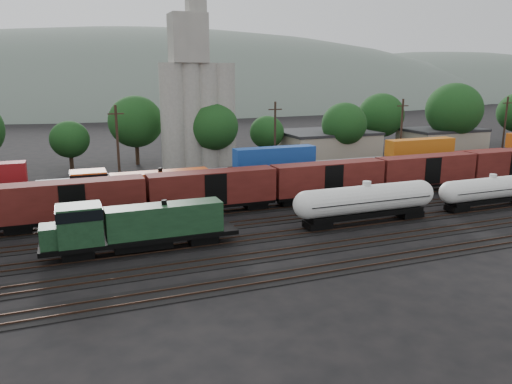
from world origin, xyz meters
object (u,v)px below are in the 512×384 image
object	(u,v)px
orange_locomotive	(133,188)
grain_silo	(197,103)
green_locomotive	(131,226)
tank_car_a	(366,201)

from	to	relation	value
orange_locomotive	grain_silo	bearing A→B (deg)	59.84
orange_locomotive	grain_silo	xyz separation A→B (m)	(15.11, 26.00, 8.45)
green_locomotive	tank_car_a	distance (m)	25.13
tank_car_a	grain_silo	world-z (taller)	grain_silo
green_locomotive	orange_locomotive	bearing A→B (deg)	81.40
green_locomotive	grain_silo	bearing A→B (deg)	67.03
green_locomotive	grain_silo	size ratio (longest dim) A/B	0.61
tank_car_a	grain_silo	bearing A→B (deg)	100.72
tank_car_a	orange_locomotive	distance (m)	27.35
green_locomotive	tank_car_a	world-z (taller)	green_locomotive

